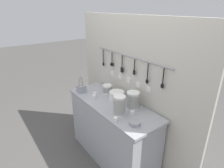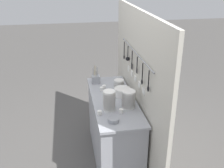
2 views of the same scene
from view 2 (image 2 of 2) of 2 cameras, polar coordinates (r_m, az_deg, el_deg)
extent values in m
plane|color=#514F4C|center=(3.79, 0.27, -15.35)|extent=(20.00, 20.00, 0.00)
cube|color=#9EA0A8|center=(3.30, 0.29, -3.39)|extent=(1.45, 0.53, 0.03)
cube|color=#9EA0A8|center=(3.53, 0.28, -9.89)|extent=(1.39, 0.51, 0.87)
cube|color=beige|center=(3.32, 5.45, -1.29)|extent=(2.25, 0.04, 1.98)
cylinder|color=#93969E|center=(3.13, 5.22, 6.81)|extent=(1.34, 0.01, 0.01)
sphere|color=#93969E|center=(3.76, 2.59, 9.75)|extent=(0.02, 0.02, 0.02)
sphere|color=#93969E|center=(2.53, 9.09, 2.41)|extent=(0.02, 0.02, 0.02)
cylinder|color=black|center=(3.69, 2.68, 7.70)|extent=(0.01, 0.01, 0.20)
ellipsoid|color=black|center=(3.73, 2.65, 5.86)|extent=(0.04, 0.02, 0.06)
cylinder|color=#93969E|center=(3.67, 2.90, 9.29)|extent=(0.00, 0.01, 0.02)
cylinder|color=black|center=(3.48, 3.48, 7.03)|extent=(0.01, 0.01, 0.16)
sphere|color=black|center=(3.51, 3.45, 5.49)|extent=(0.06, 0.06, 0.06)
cylinder|color=#93969E|center=(3.46, 3.72, 8.38)|extent=(0.01, 0.01, 0.02)
cylinder|color=black|center=(3.27, 4.39, 5.78)|extent=(0.01, 0.01, 0.17)
cube|color=black|center=(3.31, 4.33, 3.87)|extent=(0.05, 0.01, 0.07)
cylinder|color=#93969E|center=(3.25, 4.65, 7.32)|extent=(0.01, 0.01, 0.02)
cylinder|color=black|center=(3.05, 5.50, 4.61)|extent=(0.01, 0.01, 0.15)
cube|color=black|center=(3.08, 5.43, 2.88)|extent=(0.04, 0.01, 0.06)
cylinder|color=#93969E|center=(3.02, 5.78, 6.05)|extent=(0.01, 0.01, 0.02)
cylinder|color=black|center=(2.85, 6.65, 2.70)|extent=(0.01, 0.01, 0.19)
ellipsoid|color=black|center=(2.90, 6.54, 0.44)|extent=(0.04, 0.02, 0.06)
cylinder|color=#93969E|center=(2.82, 6.98, 4.67)|extent=(0.01, 0.01, 0.02)
cylinder|color=black|center=(2.65, 8.00, 1.17)|extent=(0.01, 0.01, 0.18)
ellipsoid|color=black|center=(2.70, 7.86, -1.04)|extent=(0.04, 0.02, 0.06)
cylinder|color=#93969E|center=(2.62, 8.36, 3.09)|extent=(0.00, 0.01, 0.02)
cube|color=white|center=(3.57, 3.67, 3.35)|extent=(0.07, 0.01, 0.07)
cube|color=white|center=(3.41, 4.37, 2.30)|extent=(0.07, 0.01, 0.07)
cube|color=white|center=(3.25, 5.14, 1.15)|extent=(0.07, 0.01, 0.07)
cube|color=white|center=(3.09, 5.99, -0.11)|extent=(0.07, 0.01, 0.07)
cube|color=white|center=(2.93, 6.93, -1.52)|extent=(0.07, 0.01, 0.07)
cylinder|color=white|center=(3.03, -0.59, -5.20)|extent=(0.14, 0.14, 0.05)
cylinder|color=white|center=(3.02, -0.60, -4.75)|extent=(0.14, 0.14, 0.05)
cylinder|color=white|center=(3.00, -0.60, -4.30)|extent=(0.14, 0.14, 0.05)
cylinder|color=white|center=(2.99, -0.60, -3.84)|extent=(0.14, 0.14, 0.05)
cylinder|color=white|center=(2.98, -0.60, -3.38)|extent=(0.14, 0.14, 0.05)
cylinder|color=white|center=(2.97, -0.60, -2.92)|extent=(0.14, 0.14, 0.05)
cylinder|color=white|center=(2.96, -0.61, -2.45)|extent=(0.14, 0.14, 0.05)
cylinder|color=white|center=(2.94, -0.61, -1.98)|extent=(0.14, 0.14, 0.05)
cylinder|color=white|center=(3.56, 1.52, -0.60)|extent=(0.13, 0.13, 0.05)
cylinder|color=white|center=(3.55, 1.52, -0.22)|extent=(0.13, 0.13, 0.05)
cylinder|color=white|center=(3.54, 1.52, 0.17)|extent=(0.13, 0.13, 0.05)
cylinder|color=white|center=(3.53, 1.53, 0.55)|extent=(0.13, 0.13, 0.05)
cylinder|color=white|center=(3.09, 3.59, -4.67)|extent=(0.16, 0.16, 0.04)
cylinder|color=white|center=(3.08, 3.60, -4.27)|extent=(0.16, 0.16, 0.04)
cylinder|color=white|center=(3.07, 3.61, -3.88)|extent=(0.16, 0.16, 0.04)
cylinder|color=white|center=(3.06, 3.63, -3.48)|extent=(0.16, 0.16, 0.04)
cylinder|color=white|center=(3.05, 3.64, -3.08)|extent=(0.16, 0.16, 0.04)
cylinder|color=white|center=(3.04, 3.65, -2.68)|extent=(0.16, 0.16, 0.04)
cylinder|color=white|center=(3.03, 3.66, -2.27)|extent=(0.16, 0.16, 0.04)
cylinder|color=white|center=(3.02, 3.67, -1.86)|extent=(0.16, 0.16, 0.04)
cylinder|color=white|center=(3.37, 2.26, -2.43)|extent=(0.21, 0.21, 0.01)
cylinder|color=white|center=(3.37, 2.26, -2.27)|extent=(0.21, 0.21, 0.01)
cylinder|color=white|center=(3.36, 2.27, -2.12)|extent=(0.21, 0.21, 0.01)
cylinder|color=white|center=(3.36, 2.27, -1.96)|extent=(0.21, 0.21, 0.01)
cylinder|color=white|center=(3.35, 2.27, -1.80)|extent=(0.21, 0.21, 0.01)
cylinder|color=white|center=(3.35, 2.28, -1.64)|extent=(0.21, 0.21, 0.01)
cylinder|color=white|center=(3.34, 2.28, -1.48)|extent=(0.21, 0.21, 0.01)
cylinder|color=white|center=(3.34, 2.28, -1.32)|extent=(0.21, 0.21, 0.01)
cylinder|color=white|center=(3.34, 2.28, -1.16)|extent=(0.21, 0.21, 0.01)
cylinder|color=white|center=(3.33, 2.29, -1.00)|extent=(0.21, 0.21, 0.01)
cylinder|color=#93969E|center=(2.81, 0.30, -7.80)|extent=(0.12, 0.12, 0.04)
cube|color=#93969E|center=(3.74, -3.55, 1.04)|extent=(0.11, 0.11, 0.10)
cylinder|color=#93969E|center=(3.69, -3.29, 2.29)|extent=(0.02, 0.01, 0.18)
cylinder|color=#C6B793|center=(3.68, -3.51, 2.45)|extent=(0.01, 0.01, 0.21)
cylinder|color=#93969E|center=(3.72, -3.11, 2.47)|extent=(0.03, 0.01, 0.18)
cylinder|color=#C6B793|center=(3.72, -3.74, 2.64)|extent=(0.01, 0.01, 0.21)
cylinder|color=#C6B793|center=(3.69, -3.92, 2.17)|extent=(0.02, 0.02, 0.17)
cylinder|color=#93969E|center=(3.70, -4.18, 2.28)|extent=(0.02, 0.01, 0.18)
cylinder|color=#93969E|center=(3.69, -3.37, 2.28)|extent=(0.02, 0.03, 0.18)
cylinder|color=#93969E|center=(3.68, -4.08, 2.48)|extent=(0.03, 0.03, 0.21)
cylinder|color=#C6B793|center=(3.69, -3.84, 2.36)|extent=(0.02, 0.03, 0.19)
cylinder|color=white|center=(2.97, 1.99, -5.89)|extent=(0.05, 0.05, 0.05)
cylinder|color=white|center=(3.50, -2.25, -1.05)|extent=(0.05, 0.05, 0.05)
cylinder|color=white|center=(3.87, -3.47, 1.42)|extent=(0.05, 0.05, 0.05)
cylinder|color=white|center=(2.94, -2.72, -6.26)|extent=(0.05, 0.05, 0.05)
cylinder|color=white|center=(3.56, -1.74, -0.63)|extent=(0.05, 0.05, 0.05)
camera|label=1|loc=(1.42, -42.27, 4.34)|focal=30.00mm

